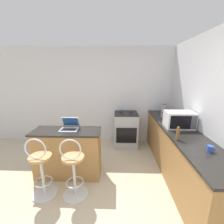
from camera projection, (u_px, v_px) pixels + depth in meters
name	position (u px, v px, depth m)	size (l,w,h in m)	color
ground_plane	(82.00, 213.00, 2.12)	(20.00, 20.00, 0.00)	#BCAD8E
wall_back	(99.00, 96.00, 4.15)	(12.00, 0.06, 2.60)	silver
breakfast_bar	(68.00, 153.00, 2.84)	(1.24, 0.49, 0.91)	#9E703D
counter_right	(178.00, 152.00, 2.88)	(0.61, 2.94, 0.91)	#9E703D
bar_stool_near	(41.00, 169.00, 2.33)	(0.40, 0.40, 1.03)	silver
bar_stool_far	(73.00, 169.00, 2.31)	(0.40, 0.40, 1.03)	silver
laptop	(70.00, 126.00, 2.79)	(0.32, 0.30, 0.21)	#B7BABF
microwave	(179.00, 120.00, 2.84)	(0.52, 0.35, 0.31)	white
toaster	(168.00, 114.00, 3.42)	(0.26, 0.30, 0.19)	#9EA3A8
stove_range	(126.00, 129.00, 4.01)	(0.60, 0.59, 0.92)	#9EA3A8
mug_white	(170.00, 111.00, 3.87)	(0.09, 0.08, 0.09)	white
storage_jar	(164.00, 108.00, 3.97)	(0.11, 0.11, 0.22)	silver
mug_blue	(210.00, 149.00, 1.98)	(0.09, 0.08, 0.09)	#2D51AD
pepper_mill	(178.00, 134.00, 2.31)	(0.05, 0.05, 0.22)	brown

